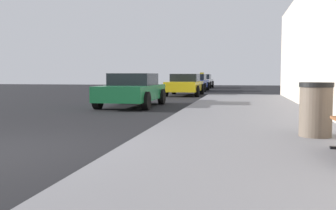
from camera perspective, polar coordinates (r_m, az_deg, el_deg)
name	(u,v)px	position (r m, az deg, el deg)	size (l,w,h in m)	color
sidewalk	(256,158)	(5.49, 12.94, -7.61)	(4.00, 32.00, 0.15)	slate
trash_bin	(316,109)	(7.09, 21.06, -0.60)	(0.57, 0.57, 0.94)	brown
car_green	(132,90)	(14.78, -5.29, 2.27)	(1.98, 4.15, 1.27)	#196638
car_yellow	(185,84)	(22.77, 2.52, 3.07)	(1.98, 4.22, 1.27)	yellow
car_blue	(195,82)	(28.88, 4.01, 3.36)	(1.93, 4.52, 1.27)	#233899
car_white	(202,81)	(35.77, 5.01, 3.58)	(2.01, 4.55, 1.43)	white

